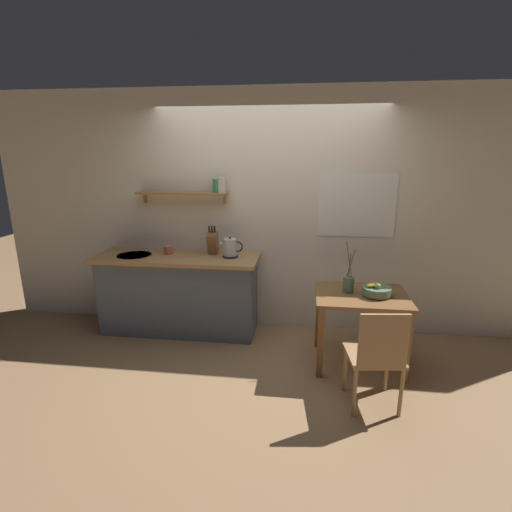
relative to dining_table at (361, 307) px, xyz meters
The scene contains 11 objects.
ground_plane 1.14m from the dining_table, behind, with size 14.00×14.00×0.00m, color #A87F56.
back_wall 1.34m from the dining_table, 132.87° to the left, with size 6.80×0.11×2.70m.
kitchen_counter 2.02m from the dining_table, 166.15° to the left, with size 1.83×0.63×0.91m.
wall_shelf 2.09m from the dining_table, 158.75° to the left, with size 1.03×0.20×0.30m.
dining_table is the anchor object (origin of this frame).
dining_chair_near 0.71m from the dining_table, 86.72° to the right, with size 0.47×0.45×0.88m.
fruit_bowl 0.22m from the dining_table, 10.88° to the right, with size 0.27×0.27×0.13m.
twig_vase 0.25m from the dining_table, 159.71° to the left, with size 0.11×0.11×0.49m.
electric_kettle 1.50m from the dining_table, 159.95° to the left, with size 0.25×0.17×0.23m.
knife_block 1.74m from the dining_table, 159.19° to the left, with size 0.11×0.18×0.33m.
coffee_mug_by_sink 2.17m from the dining_table, 165.78° to the left, with size 0.12×0.08×0.09m.
Camera 1 is at (0.40, -3.66, 2.02)m, focal length 26.89 mm.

